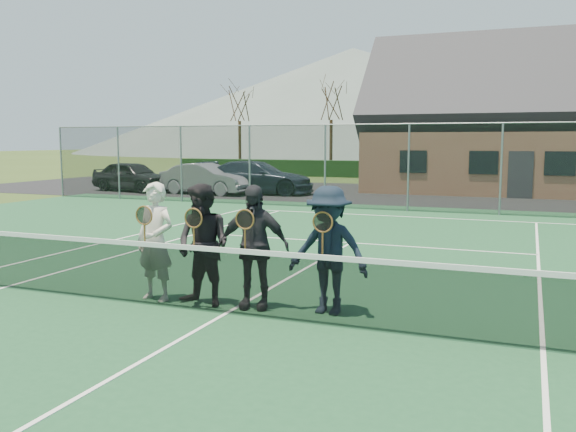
% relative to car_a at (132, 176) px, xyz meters
% --- Properties ---
extents(ground, '(220.00, 220.00, 0.00)m').
position_rel_car_a_xyz_m(ground, '(13.91, 2.96, -0.73)').
color(ground, '#32481A').
rests_on(ground, ground).
extents(court_surface, '(30.00, 30.00, 0.02)m').
position_rel_car_a_xyz_m(court_surface, '(13.91, -17.04, -0.72)').
color(court_surface, '#1C4C2B').
rests_on(court_surface, ground).
extents(tarmac_carpark, '(40.00, 12.00, 0.01)m').
position_rel_car_a_xyz_m(tarmac_carpark, '(9.91, 2.96, -0.72)').
color(tarmac_carpark, black).
rests_on(tarmac_carpark, ground).
extents(hedge_row, '(40.00, 1.20, 1.10)m').
position_rel_car_a_xyz_m(hedge_row, '(13.91, 14.96, -0.18)').
color(hedge_row, black).
rests_on(hedge_row, ground).
extents(hill_west, '(110.00, 110.00, 18.00)m').
position_rel_car_a_xyz_m(hill_west, '(-11.09, 77.96, 8.27)').
color(hill_west, '#54655D').
rests_on(hill_west, ground).
extents(car_a, '(4.52, 2.46, 1.46)m').
position_rel_car_a_xyz_m(car_a, '(0.00, 0.00, 0.00)').
color(car_a, black).
rests_on(car_a, ground).
extents(car_b, '(4.40, 1.88, 1.41)m').
position_rel_car_a_xyz_m(car_b, '(4.11, -0.11, -0.02)').
color(car_b, gray).
rests_on(car_b, ground).
extents(car_c, '(5.39, 2.63, 1.51)m').
position_rel_car_a_xyz_m(car_c, '(6.20, 0.86, 0.03)').
color(car_c, black).
rests_on(car_c, ground).
extents(court_markings, '(11.03, 23.83, 0.01)m').
position_rel_car_a_xyz_m(court_markings, '(13.91, -17.04, -0.70)').
color(court_markings, white).
rests_on(court_markings, court_surface).
extents(tennis_net, '(11.68, 0.08, 1.10)m').
position_rel_car_a_xyz_m(tennis_net, '(13.91, -17.04, -0.19)').
color(tennis_net, slate).
rests_on(tennis_net, ground).
extents(perimeter_fence, '(30.07, 0.07, 3.02)m').
position_rel_car_a_xyz_m(perimeter_fence, '(13.91, -3.54, 0.80)').
color(perimeter_fence, slate).
rests_on(perimeter_fence, ground).
extents(clubhouse, '(15.60, 8.20, 7.70)m').
position_rel_car_a_xyz_m(clubhouse, '(17.91, 6.95, 3.26)').
color(clubhouse, '#9E6B4C').
rests_on(clubhouse, ground).
extents(tree_a, '(3.20, 3.20, 7.77)m').
position_rel_car_a_xyz_m(tree_a, '(-2.09, 15.96, 5.06)').
color(tree_a, '#382414').
rests_on(tree_a, ground).
extents(tree_b, '(3.20, 3.20, 7.77)m').
position_rel_car_a_xyz_m(tree_b, '(4.91, 15.96, 5.06)').
color(tree_b, '#362213').
rests_on(tree_b, ground).
extents(tree_c, '(3.20, 3.20, 7.77)m').
position_rel_car_a_xyz_m(tree_c, '(15.91, 15.96, 5.06)').
color(tree_c, '#3A2415').
rests_on(tree_c, ground).
extents(player_a, '(0.71, 0.54, 1.80)m').
position_rel_car_a_xyz_m(player_a, '(12.56, -16.74, 0.19)').
color(player_a, silver).
rests_on(player_a, court_surface).
extents(player_b, '(0.97, 0.81, 1.80)m').
position_rel_car_a_xyz_m(player_b, '(13.39, -16.74, 0.19)').
color(player_b, black).
rests_on(player_b, court_surface).
extents(player_c, '(1.12, 0.62, 1.80)m').
position_rel_car_a_xyz_m(player_c, '(14.13, -16.60, 0.19)').
color(player_c, '#242429').
rests_on(player_c, court_surface).
extents(player_d, '(1.20, 0.73, 1.80)m').
position_rel_car_a_xyz_m(player_d, '(15.23, -16.47, 0.19)').
color(player_d, black).
rests_on(player_d, court_surface).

